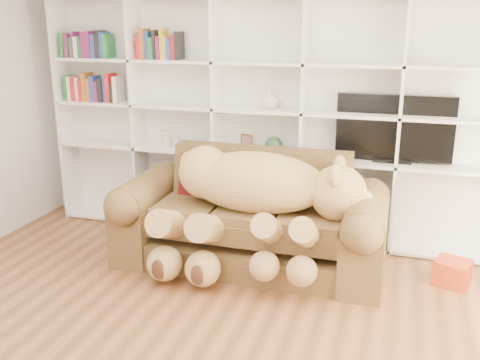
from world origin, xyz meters
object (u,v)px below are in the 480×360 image
(sofa, at_px, (251,223))
(teddy_bear, at_px, (254,197))
(gift_box, at_px, (452,273))
(tv, at_px, (394,129))

(sofa, bearing_deg, teddy_bear, -68.40)
(sofa, distance_m, gift_box, 1.76)
(sofa, relative_size, teddy_bear, 1.31)
(sofa, distance_m, tv, 1.58)
(teddy_bear, height_order, gift_box, teddy_bear)
(teddy_bear, bearing_deg, gift_box, 5.18)
(teddy_bear, relative_size, tv, 1.70)
(tv, bearing_deg, sofa, -148.60)
(teddy_bear, relative_size, gift_box, 6.74)
(sofa, relative_size, gift_box, 8.84)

